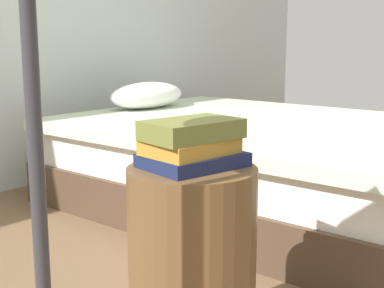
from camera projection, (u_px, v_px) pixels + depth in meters
bed at (254, 162)px, 2.90m from camera, size 1.63×2.08×0.62m
side_table at (192, 266)px, 1.46m from camera, size 0.35×0.35×0.55m
book_navy at (193, 160)px, 1.42m from camera, size 0.27×0.23×0.04m
book_ochre at (190, 146)px, 1.40m from camera, size 0.24×0.18×0.04m
book_olive at (193, 130)px, 1.39m from camera, size 0.26×0.19×0.05m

